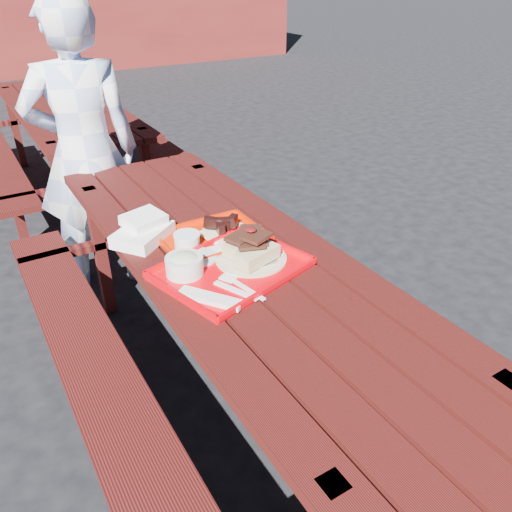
% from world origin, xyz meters
% --- Properties ---
extents(ground, '(60.00, 60.00, 0.00)m').
position_xyz_m(ground, '(0.00, 0.00, 0.00)').
color(ground, black).
rests_on(ground, ground).
extents(picnic_table_near, '(1.41, 2.40, 0.75)m').
position_xyz_m(picnic_table_near, '(-0.00, 0.00, 0.56)').
color(picnic_table_near, '#48120D').
rests_on(picnic_table_near, ground).
extents(picnic_table_far, '(1.41, 2.40, 0.75)m').
position_xyz_m(picnic_table_far, '(-0.00, 2.80, 0.56)').
color(picnic_table_far, '#48120D').
rests_on(picnic_table_far, ground).
extents(near_tray, '(0.59, 0.51, 0.16)m').
position_xyz_m(near_tray, '(-0.08, -0.08, 0.79)').
color(near_tray, '#DD0009').
rests_on(near_tray, picnic_table_near).
extents(far_tray, '(0.40, 0.32, 0.07)m').
position_xyz_m(far_tray, '(-0.03, 0.15, 0.77)').
color(far_tray, red).
rests_on(far_tray, picnic_table_near).
extents(white_cloth, '(0.28, 0.27, 0.09)m').
position_xyz_m(white_cloth, '(-0.25, 0.31, 0.79)').
color(white_cloth, white).
rests_on(white_cloth, picnic_table_near).
extents(person, '(0.66, 0.49, 1.63)m').
position_xyz_m(person, '(-0.21, 1.31, 0.82)').
color(person, '#A7BBE7').
rests_on(person, ground).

